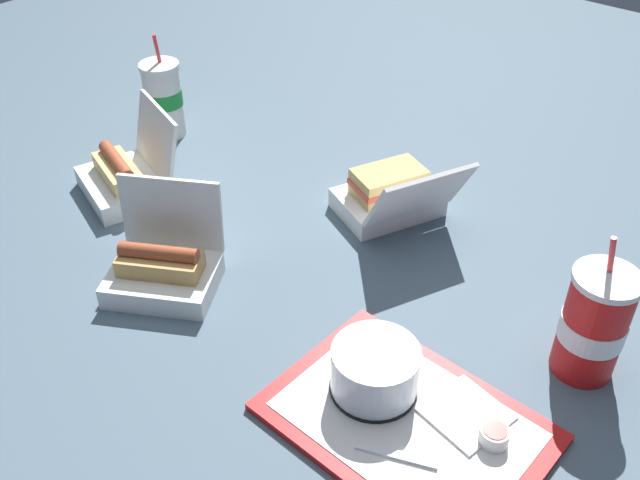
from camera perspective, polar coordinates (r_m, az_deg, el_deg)
name	(u,v)px	position (r m, az deg, el deg)	size (l,w,h in m)	color
ground_plane	(300,253)	(1.29, -1.59, -1.02)	(3.20, 3.20, 0.00)	#4C6070
food_tray	(406,422)	(1.02, 6.90, -14.26)	(0.38, 0.27, 0.01)	red
cake_container	(375,371)	(1.02, 4.40, -10.41)	(0.13, 0.13, 0.08)	black
ketchup_cup	(494,435)	(1.00, 13.76, -14.93)	(0.04, 0.04, 0.02)	white
napkin_stack	(466,414)	(1.03, 11.62, -13.45)	(0.10, 0.10, 0.00)	white
plastic_fork	(396,455)	(0.97, 6.12, -16.72)	(0.11, 0.01, 0.01)	white
clamshell_hotdog_center	(164,267)	(1.22, -12.41, -2.13)	(0.23, 0.22, 0.17)	white
clamshell_sandwich_left	(391,195)	(1.37, 5.71, 3.60)	(0.26, 0.26, 0.16)	white
clamshell_hotdog_right	(125,176)	(1.47, -15.35, 4.95)	(0.22, 0.22, 0.17)	white
soda_cup_corner	(164,99)	(1.65, -12.41, 10.97)	(0.09, 0.09, 0.23)	white
soda_cup_back	(593,324)	(1.10, 21.03, -6.31)	(0.10, 0.10, 0.24)	red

